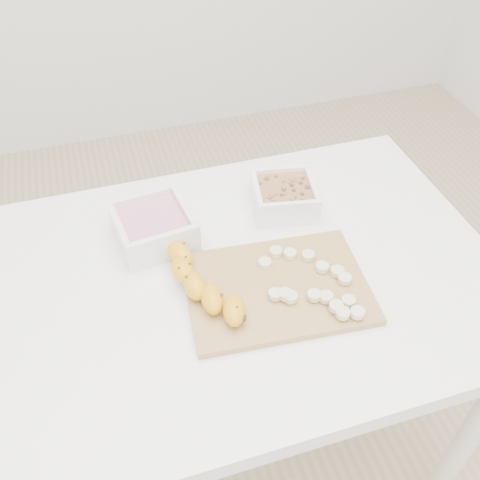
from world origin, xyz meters
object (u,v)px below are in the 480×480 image
object	(u,v)px
table	(244,304)
bowl_granola	(284,196)
cutting_board	(277,288)
bowl_yogurt	(154,226)
banana	(204,285)

from	to	relation	value
table	bowl_granola	bearing A→B (deg)	49.03
table	cutting_board	distance (m)	0.13
bowl_granola	cutting_board	distance (m)	0.25
cutting_board	bowl_yogurt	bearing A→B (deg)	132.77
bowl_yogurt	bowl_granola	world-z (taller)	bowl_yogurt
table	bowl_granola	distance (m)	0.25
cutting_board	table	bearing A→B (deg)	124.93
bowl_yogurt	cutting_board	xyz separation A→B (m)	(0.19, -0.21, -0.03)
bowl_yogurt	bowl_granola	distance (m)	0.29
cutting_board	banana	world-z (taller)	banana
table	bowl_yogurt	bearing A→B (deg)	135.66
table	banana	xyz separation A→B (m)	(-0.09, -0.04, 0.13)
bowl_yogurt	table	bearing A→B (deg)	-44.34
bowl_yogurt	cutting_board	distance (m)	0.28
table	bowl_granola	size ratio (longest dim) A/B	6.53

